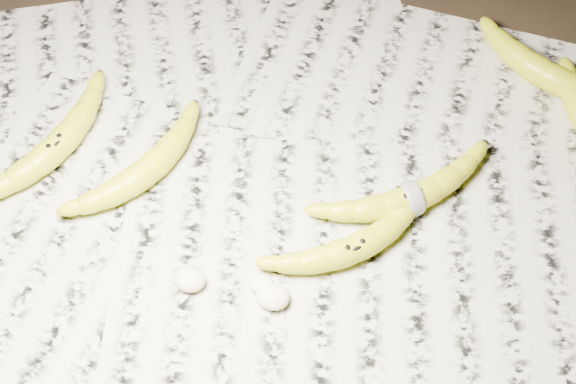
% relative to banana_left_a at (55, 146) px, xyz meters
% --- Properties ---
extents(ground, '(3.00, 3.00, 0.00)m').
position_rel_banana_left_a_xyz_m(ground, '(0.27, -0.05, -0.03)').
color(ground, black).
rests_on(ground, ground).
extents(newspaper_patch, '(0.90, 0.70, 0.01)m').
position_rel_banana_left_a_xyz_m(newspaper_patch, '(0.27, -0.01, -0.02)').
color(newspaper_patch, '#B7B39D').
rests_on(newspaper_patch, ground).
extents(banana_left_a, '(0.12, 0.20, 0.03)m').
position_rel_banana_left_a_xyz_m(banana_left_a, '(0.00, 0.00, 0.00)').
color(banana_left_a, '#CFD31A').
rests_on(banana_left_a, newspaper_patch).
extents(banana_left_b, '(0.14, 0.18, 0.03)m').
position_rel_banana_left_a_xyz_m(banana_left_b, '(0.11, -0.01, 0.00)').
color(banana_left_b, '#CFD31A').
rests_on(banana_left_b, newspaper_patch).
extents(banana_center, '(0.17, 0.15, 0.03)m').
position_rel_banana_left_a_xyz_m(banana_center, '(0.36, -0.05, -0.00)').
color(banana_center, '#CFD31A').
rests_on(banana_center, newspaper_patch).
extents(banana_taped, '(0.19, 0.16, 0.03)m').
position_rel_banana_left_a_xyz_m(banana_taped, '(0.41, 0.02, -0.00)').
color(banana_taped, '#CFD31A').
rests_on(banana_taped, newspaper_patch).
extents(banana_upper_a, '(0.20, 0.13, 0.04)m').
position_rel_banana_left_a_xyz_m(banana_upper_a, '(0.55, 0.24, 0.00)').
color(banana_upper_a, '#CFD31A').
rests_on(banana_upper_a, newspaper_patch).
extents(measuring_tape, '(0.03, 0.04, 0.04)m').
position_rel_banana_left_a_xyz_m(measuring_tape, '(0.41, 0.02, -0.00)').
color(measuring_tape, white).
rests_on(measuring_tape, newspaper_patch).
extents(flesh_chunk_a, '(0.03, 0.03, 0.02)m').
position_rel_banana_left_a_xyz_m(flesh_chunk_a, '(0.20, -0.12, -0.01)').
color(flesh_chunk_a, '#F8EDC0').
rests_on(flesh_chunk_a, newspaper_patch).
extents(flesh_chunk_b, '(0.04, 0.03, 0.02)m').
position_rel_banana_left_a_xyz_m(flesh_chunk_b, '(0.29, -0.12, -0.01)').
color(flesh_chunk_b, '#F8EDC0').
rests_on(flesh_chunk_b, newspaper_patch).
extents(flesh_chunk_c, '(0.03, 0.02, 0.02)m').
position_rel_banana_left_a_xyz_m(flesh_chunk_c, '(0.27, -0.11, -0.01)').
color(flesh_chunk_c, '#F8EDC0').
rests_on(flesh_chunk_c, newspaper_patch).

